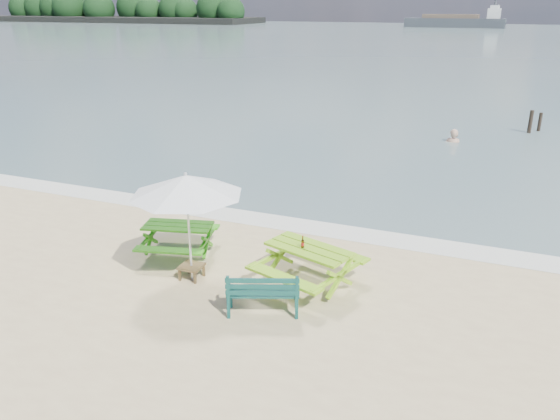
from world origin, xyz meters
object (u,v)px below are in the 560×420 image
at_px(park_bench, 263,301).
at_px(patio_umbrella, 186,185).
at_px(beer_bottle, 303,244).
at_px(side_table, 192,271).
at_px(picnic_table_left, 179,240).
at_px(swimmer, 452,152).
at_px(picnic_table_right, 309,267).

height_order(park_bench, patio_umbrella, patio_umbrella).
xyz_separation_m(patio_umbrella, beer_bottle, (2.17, 0.61, -1.11)).
bearing_deg(side_table, park_bench, -19.47).
bearing_deg(picnic_table_left, park_bench, -29.64).
bearing_deg(picnic_table_left, patio_umbrella, -46.32).
relative_size(park_bench, side_table, 3.03).
relative_size(side_table, swimmer, 0.24).
distance_m(picnic_table_right, swimmer, 13.70).
relative_size(patio_umbrella, beer_bottle, 9.33).
height_order(picnic_table_right, beer_bottle, beer_bottle).
xyz_separation_m(patio_umbrella, swimmer, (3.72, 14.25, -2.41)).
relative_size(picnic_table_left, park_bench, 1.45).
relative_size(picnic_table_right, park_bench, 1.69).
xyz_separation_m(picnic_table_left, patio_umbrella, (0.85, -0.89, 1.65)).
height_order(picnic_table_right, swimmer, picnic_table_right).
relative_size(picnic_table_left, swimmer, 1.04).
xyz_separation_m(picnic_table_left, beer_bottle, (3.01, -0.28, 0.55)).
bearing_deg(picnic_table_right, beer_bottle, -160.74).
xyz_separation_m(park_bench, side_table, (-1.88, 0.67, -0.10)).
distance_m(picnic_table_left, side_table, 1.24).
xyz_separation_m(side_table, patio_umbrella, (0.00, -0.00, 1.84)).
relative_size(park_bench, patio_umbrella, 0.61).
xyz_separation_m(picnic_table_left, picnic_table_right, (3.13, -0.24, 0.05)).
distance_m(patio_umbrella, beer_bottle, 2.51).
bearing_deg(picnic_table_right, park_bench, -107.01).
bearing_deg(beer_bottle, picnic_table_left, 174.70).
distance_m(park_bench, side_table, 2.00).
bearing_deg(swimmer, side_table, -104.64).
height_order(picnic_table_right, patio_umbrella, patio_umbrella).
height_order(picnic_table_left, beer_bottle, beer_bottle).
relative_size(picnic_table_left, patio_umbrella, 0.88).
height_order(picnic_table_left, picnic_table_right, picnic_table_right).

